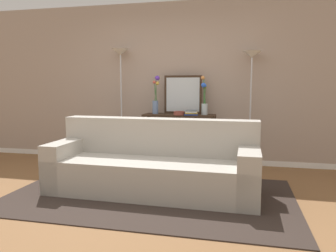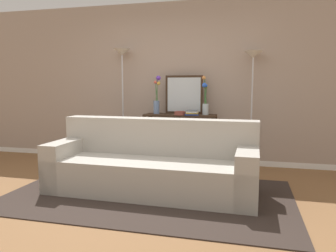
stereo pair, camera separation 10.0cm
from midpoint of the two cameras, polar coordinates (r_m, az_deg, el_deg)
The scene contains 13 objects.
ground_plane at distance 3.70m, azimuth -8.52°, elevation -13.58°, with size 16.00×16.00×0.02m, color brown.
back_wall at distance 5.56m, azimuth -0.50°, elevation 7.47°, with size 12.00×0.15×2.66m.
area_rug at distance 3.92m, azimuth -3.92°, elevation -12.05°, with size 3.32×1.93×0.01m.
couch at distance 3.98m, azimuth -3.27°, elevation -7.11°, with size 2.51×0.91×0.88m.
console_table at distance 5.15m, azimuth 1.41°, elevation -0.95°, with size 1.13×0.37×0.84m.
floor_lamp_left at distance 5.54m, azimuth -8.82°, elevation 9.07°, with size 0.28×0.28×1.90m.
floor_lamp_right at distance 5.15m, azimuth 13.91°, elevation 8.38°, with size 0.28×0.28×1.81m.
wall_mirror at distance 5.25m, azimuth 2.08°, elevation 5.54°, with size 0.61×0.02×0.61m.
vase_tall_flowers at distance 5.23m, azimuth -2.69°, elevation 5.21°, with size 0.12×0.12×0.61m.
vase_short_flowers at distance 5.06m, azimuth 5.82°, elevation 4.81°, with size 0.11×0.13×0.60m.
fruit_bowl at distance 5.01m, azimuth 1.39°, elevation 2.28°, with size 0.17×0.17×0.06m.
book_stack at distance 4.98m, azimuth 3.53°, elevation 2.33°, with size 0.22×0.19×0.08m.
book_row_under_console at distance 5.29m, azimuth -0.68°, elevation -6.39°, with size 0.53×0.18×0.13m.
Camera 1 is at (1.23, -3.23, 1.29)m, focal length 34.66 mm.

